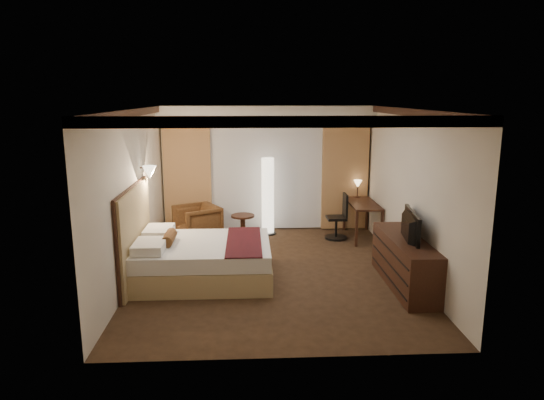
{
  "coord_description": "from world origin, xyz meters",
  "views": [
    {
      "loc": [
        -0.41,
        -7.71,
        2.9
      ],
      "look_at": [
        0.0,
        0.4,
        1.15
      ],
      "focal_mm": 32.0,
      "sensor_mm": 36.0,
      "label": 1
    }
  ],
  "objects_px": {
    "floor_lamp": "(268,196)",
    "dresser": "(405,262)",
    "desk": "(362,220)",
    "armchair": "(197,221)",
    "side_table": "(243,227)",
    "bed": "(204,260)",
    "television": "(405,220)",
    "office_chair": "(336,216)"
  },
  "relations": [
    {
      "from": "armchair",
      "to": "office_chair",
      "type": "distance_m",
      "value": 2.85
    },
    {
      "from": "side_table",
      "to": "dresser",
      "type": "relative_size",
      "value": 0.27
    },
    {
      "from": "floor_lamp",
      "to": "office_chair",
      "type": "bearing_deg",
      "value": -17.26
    },
    {
      "from": "bed",
      "to": "floor_lamp",
      "type": "distance_m",
      "value": 2.84
    },
    {
      "from": "armchair",
      "to": "side_table",
      "type": "bearing_deg",
      "value": 62.28
    },
    {
      "from": "floor_lamp",
      "to": "television",
      "type": "distance_m",
      "value": 3.6
    },
    {
      "from": "dresser",
      "to": "television",
      "type": "relative_size",
      "value": 1.91
    },
    {
      "from": "floor_lamp",
      "to": "dresser",
      "type": "distance_m",
      "value": 3.63
    },
    {
      "from": "desk",
      "to": "television",
      "type": "xyz_separation_m",
      "value": [
        0.02,
        -2.62,
        0.69
      ]
    },
    {
      "from": "side_table",
      "to": "office_chair",
      "type": "bearing_deg",
      "value": -0.54
    },
    {
      "from": "desk",
      "to": "armchair",
      "type": "bearing_deg",
      "value": -179.02
    },
    {
      "from": "floor_lamp",
      "to": "television",
      "type": "xyz_separation_m",
      "value": [
        1.96,
        -3.0,
        0.24
      ]
    },
    {
      "from": "armchair",
      "to": "television",
      "type": "relative_size",
      "value": 0.79
    },
    {
      "from": "dresser",
      "to": "floor_lamp",
      "type": "bearing_deg",
      "value": 123.56
    },
    {
      "from": "bed",
      "to": "desk",
      "type": "xyz_separation_m",
      "value": [
        3.07,
        2.17,
        0.06
      ]
    },
    {
      "from": "side_table",
      "to": "television",
      "type": "bearing_deg",
      "value": -46.1
    },
    {
      "from": "office_chair",
      "to": "floor_lamp",
      "type": "bearing_deg",
      "value": 162.31
    },
    {
      "from": "side_table",
      "to": "desk",
      "type": "distance_m",
      "value": 2.47
    },
    {
      "from": "desk",
      "to": "office_chair",
      "type": "xyz_separation_m",
      "value": [
        -0.55,
        -0.05,
        0.1
      ]
    },
    {
      "from": "armchair",
      "to": "office_chair",
      "type": "relative_size",
      "value": 0.85
    },
    {
      "from": "desk",
      "to": "dresser",
      "type": "xyz_separation_m",
      "value": [
        0.05,
        -2.62,
        0.01
      ]
    },
    {
      "from": "armchair",
      "to": "dresser",
      "type": "distance_m",
      "value": 4.3
    },
    {
      "from": "floor_lamp",
      "to": "side_table",
      "type": "bearing_deg",
      "value": -141.92
    },
    {
      "from": "floor_lamp",
      "to": "desk",
      "type": "xyz_separation_m",
      "value": [
        1.94,
        -0.38,
        -0.45
      ]
    },
    {
      "from": "television",
      "to": "office_chair",
      "type": "bearing_deg",
      "value": 20.51
    },
    {
      "from": "dresser",
      "to": "television",
      "type": "xyz_separation_m",
      "value": [
        -0.03,
        0.0,
        0.68
      ]
    },
    {
      "from": "armchair",
      "to": "floor_lamp",
      "type": "bearing_deg",
      "value": 77.52
    },
    {
      "from": "floor_lamp",
      "to": "desk",
      "type": "distance_m",
      "value": 2.03
    },
    {
      "from": "side_table",
      "to": "dresser",
      "type": "bearing_deg",
      "value": -45.75
    },
    {
      "from": "armchair",
      "to": "television",
      "type": "distance_m",
      "value": 4.32
    },
    {
      "from": "bed",
      "to": "television",
      "type": "distance_m",
      "value": 3.22
    },
    {
      "from": "bed",
      "to": "desk",
      "type": "distance_m",
      "value": 3.76
    },
    {
      "from": "desk",
      "to": "dresser",
      "type": "height_order",
      "value": "dresser"
    },
    {
      "from": "floor_lamp",
      "to": "office_chair",
      "type": "height_order",
      "value": "floor_lamp"
    },
    {
      "from": "armchair",
      "to": "desk",
      "type": "height_order",
      "value": "armchair"
    },
    {
      "from": "bed",
      "to": "armchair",
      "type": "xyz_separation_m",
      "value": [
        -0.32,
        2.11,
        0.09
      ]
    },
    {
      "from": "side_table",
      "to": "television",
      "type": "xyz_separation_m",
      "value": [
        2.49,
        -2.59,
        0.8
      ]
    },
    {
      "from": "dresser",
      "to": "side_table",
      "type": "bearing_deg",
      "value": 134.25
    },
    {
      "from": "side_table",
      "to": "television",
      "type": "distance_m",
      "value": 3.68
    },
    {
      "from": "armchair",
      "to": "side_table",
      "type": "height_order",
      "value": "armchair"
    },
    {
      "from": "bed",
      "to": "armchair",
      "type": "height_order",
      "value": "armchair"
    },
    {
      "from": "dresser",
      "to": "television",
      "type": "distance_m",
      "value": 0.68
    }
  ]
}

